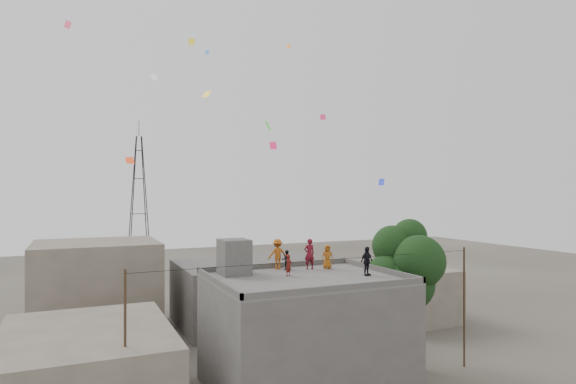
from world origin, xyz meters
The scene contains 17 objects.
main_building centered at (0.00, 0.00, 3.05)m, with size 10.00×8.00×6.10m.
parapet centered at (0.00, 0.00, 6.25)m, with size 10.00×8.00×0.30m.
stair_head_box centered at (-3.20, 2.60, 7.10)m, with size 1.60×1.80×2.00m, color #4A4845.
neighbor_west centered at (-11.00, 2.00, 2.00)m, with size 8.00×10.00×4.00m, color #645B4F.
neighbor_north centered at (2.00, 14.00, 2.50)m, with size 12.00×9.00×5.00m, color #4A4845.
neighbor_northwest centered at (-10.00, 16.00, 3.50)m, with size 9.00×8.00×7.00m, color #645B4F.
neighbor_east centered at (14.00, 10.00, 2.20)m, with size 7.00×8.00×4.40m, color #645B4F.
tree centered at (7.37, 0.60, 6.10)m, with size 4.90×4.60×9.10m.
utility_line centered at (0.50, -1.25, 3.83)m, with size 20.12×0.62×7.40m.
transmission_tower centered at (-4.00, 40.00, 9.07)m, with size 2.97×2.97×20.01m.
person_red_adult centered at (1.56, 2.53, 7.03)m, with size 0.68×0.44×1.86m, color maroon.
person_orange_child centered at (2.66, 2.24, 6.83)m, with size 0.71×0.47×1.46m, color #9C4F11.
person_dark_child centered at (0.24, 2.98, 6.69)m, with size 0.57×0.44×1.17m, color black.
person_dark_adult centered at (3.48, -0.85, 6.92)m, with size 0.96×0.40×1.63m, color black.
person_orange_adult centered at (-0.18, 3.40, 7.02)m, with size 1.18×0.68×1.83m, color #A54F12.
person_red_child centered at (-0.59, 0.81, 6.71)m, with size 0.44×0.29×1.21m, color maroon.
kites centered at (-1.38, 7.24, 16.62)m, with size 20.93×16.20×11.86m.
Camera 1 is at (-11.55, -23.71, 10.74)m, focal length 30.00 mm.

